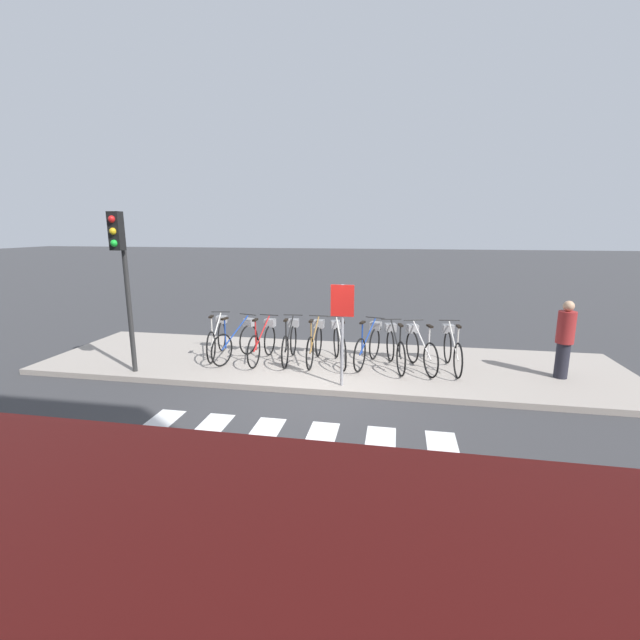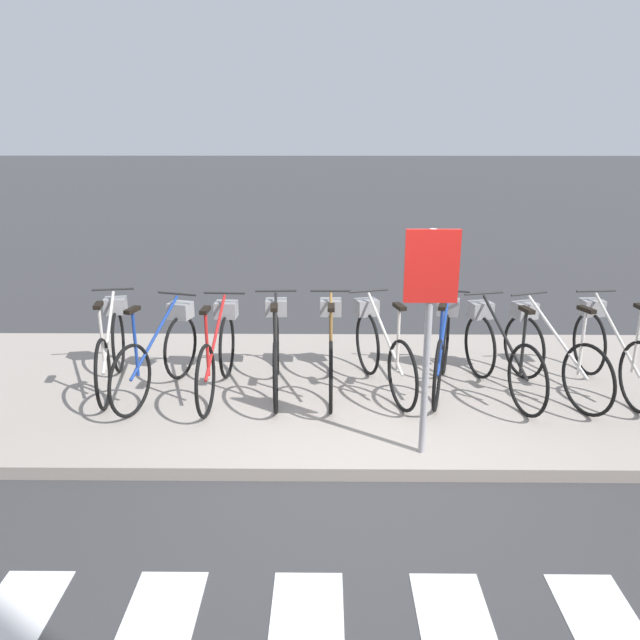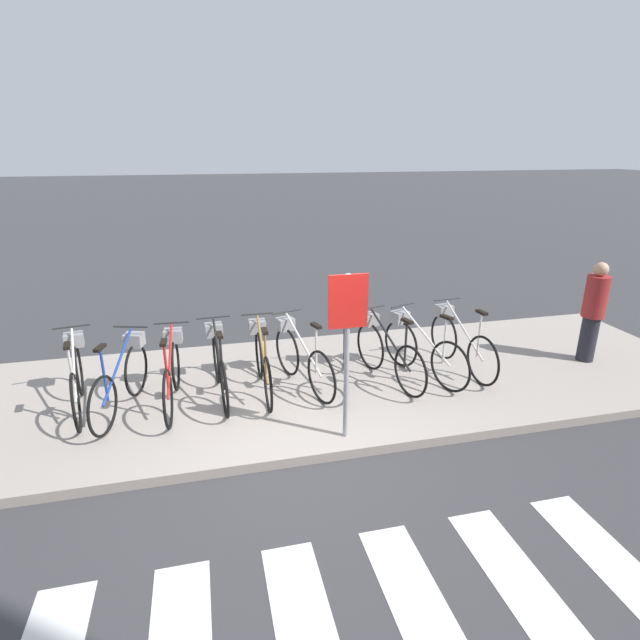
# 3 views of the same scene
# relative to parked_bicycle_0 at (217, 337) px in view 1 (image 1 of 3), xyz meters

# --- Properties ---
(ground_plane) EXTENTS (120.00, 120.00, 0.00)m
(ground_plane) POSITION_rel_parked_bicycle_0_xyz_m (2.68, -1.76, -0.58)
(ground_plane) COLOR #38383A
(sidewalk) EXTENTS (13.05, 3.55, 0.12)m
(sidewalk) POSITION_rel_parked_bicycle_0_xyz_m (2.68, 0.01, -0.52)
(sidewalk) COLOR #9E9389
(sidewalk) RESTS_ON ground_plane
(parked_bicycle_0) EXTENTS (0.47, 1.73, 1.07)m
(parked_bicycle_0) POSITION_rel_parked_bicycle_0_xyz_m (0.00, 0.00, 0.00)
(parked_bicycle_0) COLOR black
(parked_bicycle_0) RESTS_ON sidewalk
(parked_bicycle_1) EXTENTS (0.62, 1.69, 1.07)m
(parked_bicycle_1) POSITION_rel_parked_bicycle_0_xyz_m (0.59, -0.18, 0.00)
(parked_bicycle_1) COLOR black
(parked_bicycle_1) RESTS_ON sidewalk
(parked_bicycle_2) EXTENTS (0.46, 1.75, 1.07)m
(parked_bicycle_2) POSITION_rel_parked_bicycle_0_xyz_m (1.20, -0.16, 0.00)
(parked_bicycle_2) COLOR black
(parked_bicycle_2) RESTS_ON sidewalk
(parked_bicycle_3) EXTENTS (0.46, 1.75, 1.07)m
(parked_bicycle_3) POSITION_rel_parked_bicycle_0_xyz_m (1.81, -0.06, 0.00)
(parked_bicycle_3) COLOR black
(parked_bicycle_3) RESTS_ON sidewalk
(parked_bicycle_4) EXTENTS (0.46, 1.75, 1.07)m
(parked_bicycle_4) POSITION_rel_parked_bicycle_0_xyz_m (2.40, -0.05, 0.00)
(parked_bicycle_4) COLOR black
(parked_bicycle_4) RESTS_ON sidewalk
(parked_bicycle_5) EXTENTS (0.64, 1.68, 1.07)m
(parked_bicycle_5) POSITION_rel_parked_bicycle_0_xyz_m (2.94, -0.03, 0.00)
(parked_bicycle_5) COLOR black
(parked_bicycle_5) RESTS_ON sidewalk
(parked_bicycle_6) EXTENTS (0.60, 1.70, 1.07)m
(parked_bicycle_6) POSITION_rel_parked_bicycle_0_xyz_m (3.61, -0.01, 0.00)
(parked_bicycle_6) COLOR black
(parked_bicycle_6) RESTS_ON sidewalk
(parked_bicycle_7) EXTENTS (0.57, 1.71, 1.07)m
(parked_bicycle_7) POSITION_rel_parked_bicycle_0_xyz_m (4.19, -0.13, 0.00)
(parked_bicycle_7) COLOR black
(parked_bicycle_7) RESTS_ON sidewalk
(parked_bicycle_8) EXTENTS (0.70, 1.66, 1.07)m
(parked_bicycle_8) POSITION_rel_parked_bicycle_0_xyz_m (4.72, -0.13, 0.00)
(parked_bicycle_8) COLOR black
(parked_bicycle_8) RESTS_ON sidewalk
(parked_bicycle_9) EXTENTS (0.46, 1.74, 1.07)m
(parked_bicycle_9) POSITION_rel_parked_bicycle_0_xyz_m (5.41, -0.02, 0.00)
(parked_bicycle_9) COLOR black
(parked_bicycle_9) RESTS_ON sidewalk
(pedestrian) EXTENTS (0.34, 0.34, 1.60)m
(pedestrian) POSITION_rel_parked_bicycle_0_xyz_m (7.56, -0.22, 0.37)
(pedestrian) COLOR #23232D
(pedestrian) RESTS_ON sidewalk
(traffic_light) EXTENTS (0.24, 0.40, 3.33)m
(traffic_light) POSITION_rel_parked_bicycle_0_xyz_m (-1.29, -1.53, 1.94)
(traffic_light) COLOR #2D2D2D
(traffic_light) RESTS_ON sidewalk
(sign_post) EXTENTS (0.44, 0.07, 1.98)m
(sign_post) POSITION_rel_parked_bicycle_0_xyz_m (3.19, -1.47, 0.89)
(sign_post) COLOR #99999E
(sign_post) RESTS_ON sidewalk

